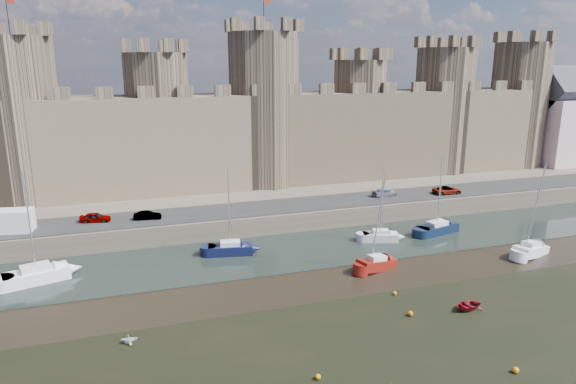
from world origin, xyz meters
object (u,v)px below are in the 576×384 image
at_px(car_2, 385,193).
at_px(sailboat_3, 437,228).
at_px(sailboat_0, 36,274).
at_px(car_0, 95,218).
at_px(van, 4,222).
at_px(car_3, 447,190).
at_px(sailboat_4, 376,263).
at_px(sailboat_5, 531,249).
at_px(sailboat_1, 230,248).
at_px(sailboat_2, 380,236).
at_px(car_1, 147,216).

bearing_deg(car_2, sailboat_3, -176.01).
height_order(car_2, sailboat_0, sailboat_0).
relative_size(car_0, van, 0.59).
relative_size(car_3, sailboat_0, 0.38).
bearing_deg(sailboat_4, sailboat_5, -21.38).
bearing_deg(car_2, sailboat_4, 141.97).
distance_m(car_0, sailboat_1, 17.35).
bearing_deg(sailboat_0, car_2, -2.84).
distance_m(car_2, sailboat_0, 45.69).
xyz_separation_m(car_2, car_3, (9.26, -1.75, 0.03)).
height_order(car_2, sailboat_2, sailboat_2).
distance_m(car_3, sailboat_5, 18.54).
bearing_deg(sailboat_4, sailboat_3, 16.43).
relative_size(car_1, sailboat_3, 0.33).
distance_m(car_0, van, 9.65).
xyz_separation_m(car_0, sailboat_2, (32.81, -10.55, -2.35)).
distance_m(car_1, car_3, 42.27).
bearing_deg(sailboat_5, car_2, 91.57).
height_order(sailboat_0, sailboat_3, sailboat_0).
distance_m(car_1, sailboat_0, 15.12).
xyz_separation_m(car_1, sailboat_3, (35.09, -9.22, -2.27)).
bearing_deg(sailboat_1, sailboat_2, 6.61).
xyz_separation_m(car_0, sailboat_5, (46.74, -20.00, -2.35)).
bearing_deg(sailboat_3, sailboat_1, 164.68).
bearing_deg(sailboat_0, sailboat_4, -29.06).
xyz_separation_m(sailboat_2, sailboat_3, (8.31, 0.43, 0.02)).
distance_m(car_0, car_3, 48.32).
bearing_deg(car_3, sailboat_1, 106.75).
bearing_deg(sailboat_3, car_3, 36.32).
relative_size(sailboat_3, sailboat_4, 0.97).
bearing_deg(sailboat_4, sailboat_0, 151.61).
bearing_deg(car_0, car_3, -80.00).
bearing_deg(sailboat_4, sailboat_2, 43.70).
xyz_separation_m(van, sailboat_2, (42.40, -9.69, -3.06)).
bearing_deg(sailboat_2, car_2, 77.37).
bearing_deg(car_3, sailboat_2, 124.00).
relative_size(car_0, sailboat_2, 0.39).
bearing_deg(van, car_2, 10.67).
bearing_deg(sailboat_1, car_0, 158.49).
bearing_deg(sailboat_0, car_3, -6.93).
xyz_separation_m(car_2, sailboat_3, (2.09, -10.20, -2.29)).
bearing_deg(sailboat_3, sailboat_0, 167.29).
xyz_separation_m(sailboat_2, sailboat_5, (13.93, -9.45, 0.00)).
bearing_deg(sailboat_0, car_0, 46.93).
xyz_separation_m(sailboat_0, sailboat_3, (46.46, 0.51, -0.09)).
bearing_deg(car_0, sailboat_0, 165.32).
relative_size(sailboat_1, sailboat_5, 0.93).
relative_size(sailboat_1, sailboat_2, 1.08).
xyz_separation_m(car_0, sailboat_4, (28.30, -18.18, -2.36)).
xyz_separation_m(car_1, sailboat_1, (8.50, -8.31, -2.26)).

